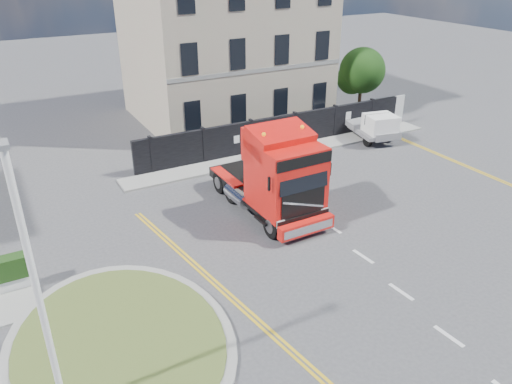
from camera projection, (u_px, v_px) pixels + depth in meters
ground at (269, 241)px, 20.64m from camera, size 120.00×120.00×0.00m
traffic_island at (120, 342)px, 15.22m from camera, size 6.80×6.80×0.17m
hoarding_fence at (288, 130)px, 30.12m from camera, size 18.80×0.25×2.00m
georgian_building at (224, 33)px, 33.69m from camera, size 12.30×10.30×12.80m
tree at (360, 73)px, 35.05m from camera, size 3.20×3.20×4.80m
pavement_far at (288, 151)px, 29.59m from camera, size 20.00×1.60×0.12m
truck at (277, 178)px, 21.77m from camera, size 2.69×6.97×4.15m
flatbed_pickup at (374, 126)px, 30.89m from camera, size 2.60×4.69×1.83m
lamppost_island at (38, 293)px, 11.23m from camera, size 0.23×0.46×7.52m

